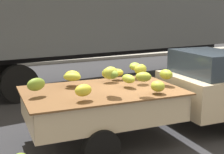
{
  "coord_description": "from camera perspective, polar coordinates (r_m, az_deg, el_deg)",
  "views": [
    {
      "loc": [
        -3.59,
        -4.89,
        2.55
      ],
      "look_at": [
        -0.92,
        0.27,
        1.31
      ],
      "focal_mm": 49.28,
      "sensor_mm": 36.0,
      "label": 1
    }
  ],
  "objects": [
    {
      "name": "semi_trailer",
      "position": [
        11.34,
        -1.14,
        11.99
      ],
      "size": [
        12.13,
        3.27,
        3.95
      ],
      "rotation": [
        0.0,
        0.0,
        0.06
      ],
      "color": "#4C5156",
      "rests_on": "ground"
    },
    {
      "name": "curb_strip",
      "position": [
        15.67,
        -13.72,
        2.62
      ],
      "size": [
        80.0,
        0.8,
        0.16
      ],
      "primitive_type": "cube",
      "color": "gray",
      "rests_on": "ground"
    },
    {
      "name": "pickup_truck",
      "position": [
        6.93,
        14.49,
        -2.2
      ],
      "size": [
        5.38,
        2.22,
        1.7
      ],
      "rotation": [
        0.0,
        0.0,
        -0.08
      ],
      "color": "#CCB793",
      "rests_on": "ground"
    },
    {
      "name": "ground",
      "position": [
        6.58,
        8.42,
        -10.87
      ],
      "size": [
        220.0,
        220.0,
        0.0
      ],
      "primitive_type": "plane",
      "color": "#28282B"
    }
  ]
}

